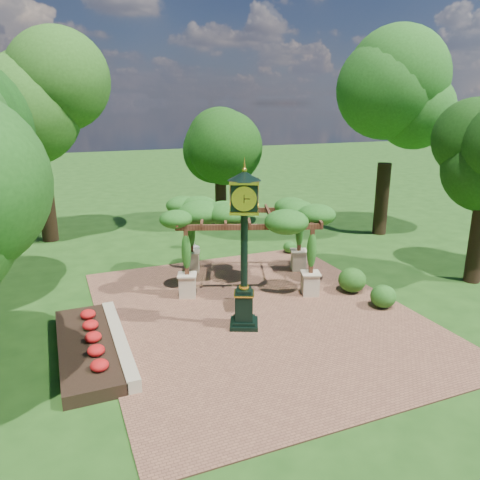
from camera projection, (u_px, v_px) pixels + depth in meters
name	position (u px, v px, depth m)	size (l,w,h in m)	color
ground	(270.00, 327.00, 14.78)	(120.00, 120.00, 0.00)	#1E4714
brick_plaza	(257.00, 314.00, 15.66)	(10.00, 12.00, 0.04)	brown
border_wall	(119.00, 341.00, 13.49)	(0.35, 5.00, 0.40)	#C6B793
flower_bed	(87.00, 348.00, 13.17)	(1.50, 5.00, 0.36)	red
pedestal_clock	(244.00, 236.00, 13.97)	(1.30, 1.30, 5.00)	black
pergola	(247.00, 216.00, 17.70)	(6.00, 4.83, 3.28)	beige
sundial	(192.00, 240.00, 22.76)	(0.66, 0.66, 0.98)	gray
shrub_front	(383.00, 296.00, 16.05)	(0.87, 0.87, 0.79)	#245C1A
shrub_mid	(352.00, 280.00, 17.36)	(1.02, 1.02, 0.92)	#245618
shrub_back	(290.00, 247.00, 21.98)	(0.61, 0.61, 0.55)	#245F1B
tree_west_far	(35.00, 108.00, 22.34)	(4.69, 4.69, 9.64)	#311F13
tree_north	(220.00, 144.00, 25.96)	(3.84, 3.84, 6.75)	black
tree_east_far	(390.00, 105.00, 23.57)	(4.53, 4.53, 9.82)	black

